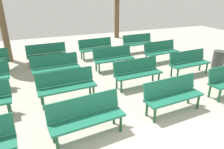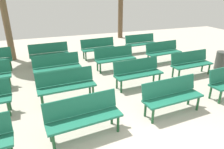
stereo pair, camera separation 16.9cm
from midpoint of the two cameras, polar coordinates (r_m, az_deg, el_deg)
The scene contains 13 objects.
bench_r0_c1 at distance 4.41m, azimuth -6.84°, elevation -11.06°, with size 1.64×0.64×0.87m.
bench_r0_c2 at distance 5.39m, azimuth 17.17°, elevation -5.33°, with size 1.63×0.60×0.87m.
bench_r1_c1 at distance 5.84m, azimuth -11.84°, elevation -2.53°, with size 1.63×0.58×0.87m.
bench_r1_c2 at distance 6.63m, azimuth 7.92°, elevation 0.84°, with size 1.63×0.58×0.87m.
bench_r1_c3 at distance 7.99m, azimuth 21.74°, elevation 3.22°, with size 1.63×0.58×0.87m.
bench_r2_c1 at distance 7.33m, azimuth -14.49°, elevation 2.47°, with size 1.63×0.58×0.87m.
bench_r2_c2 at distance 8.03m, azimuth 1.40°, elevation 4.94°, with size 1.63×0.57×0.87m.
bench_r2_c3 at distance 9.16m, azimuth 14.57°, elevation 6.46°, with size 1.64×0.63×0.87m.
bench_r3_c1 at distance 8.96m, azimuth -16.61°, elevation 5.89°, with size 1.62×0.57×0.87m.
bench_r3_c2 at distance 9.49m, azimuth -3.28°, elevation 7.70°, with size 1.63×0.61×0.87m.
bench_r3_c3 at distance 10.48m, azimuth 8.51°, elevation 8.91°, with size 1.62×0.57×0.87m.
tree_0 at distance 13.56m, azimuth 2.76°, elevation 17.03°, with size 0.31×0.31×3.26m.
trash_bin at distance 9.16m, azimuth 28.69°, elevation 3.41°, with size 0.45×0.45×0.71m, color #383D38.
Camera 2 is at (-1.96, -2.13, 2.93)m, focal length 32.75 mm.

